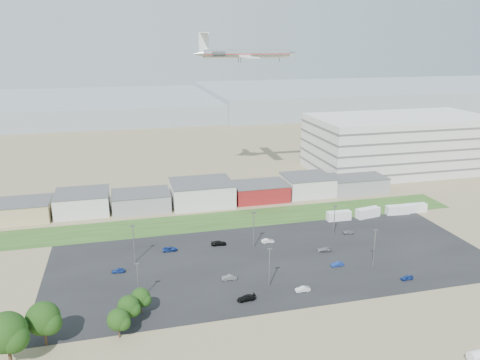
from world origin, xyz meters
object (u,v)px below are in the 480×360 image
object	(u,v)px
parked_car_3	(246,298)
parked_car_8	(348,232)
parked_car_11	(268,241)
parked_car_12	(324,250)
parked_car_10	(117,315)
storage_tank_nw	(479,355)
parked_car_1	(337,264)
parked_car_9	(170,249)
parked_car_13	(303,289)
parked_car_5	(118,270)
parked_car_6	(219,243)
tree_far_left	(7,336)
airliner	(247,54)
box_trailer_a	(339,216)
parked_car_2	(407,278)
parked_car_4	(229,277)

from	to	relation	value
parked_car_3	parked_car_8	size ratio (longest dim) A/B	1.34
parked_car_11	parked_car_12	xyz separation A→B (m)	(13.72, -9.64, -0.04)
parked_car_10	storage_tank_nw	bearing A→B (deg)	-123.55
parked_car_1	parked_car_9	xyz separation A→B (m)	(-42.35, 20.43, -0.00)
parked_car_8	parked_car_13	distance (m)	39.41
parked_car_5	parked_car_11	xyz separation A→B (m)	(43.25, 8.17, 0.05)
parked_car_3	parked_car_6	world-z (taller)	parked_car_6
tree_far_left	parked_car_8	xyz separation A→B (m)	(89.03, 40.47, -5.51)
airliner	parked_car_1	distance (m)	97.99
box_trailer_a	parked_car_3	distance (m)	59.70
tree_far_left	parked_car_10	xyz separation A→B (m)	(19.21, 11.18, -5.51)
tree_far_left	parked_car_9	world-z (taller)	tree_far_left
box_trailer_a	parked_car_6	bearing A→B (deg)	-165.67
parked_car_9	parked_car_11	bearing A→B (deg)	-92.43
parked_car_5	parked_car_8	size ratio (longest dim) A/B	1.03
parked_car_1	parked_car_12	world-z (taller)	parked_car_1
tree_far_left	parked_car_3	bearing A→B (deg)	12.62
parked_car_9	parked_car_2	bearing A→B (deg)	-118.69
airliner	parked_car_10	xyz separation A→B (m)	(-53.95, -93.12, -52.24)
box_trailer_a	parked_car_10	world-z (taller)	box_trailer_a
parked_car_4	parked_car_12	distance (m)	31.27
parked_car_10	parked_car_9	bearing A→B (deg)	-33.31
parked_car_3	parked_car_10	distance (m)	29.00
parked_car_11	parked_car_12	distance (m)	16.77
parked_car_2	parked_car_5	world-z (taller)	parked_car_5
parked_car_5	tree_far_left	bearing A→B (deg)	-25.96
storage_tank_nw	parked_car_11	size ratio (longest dim) A/B	1.11
parked_car_8	parked_car_10	size ratio (longest dim) A/B	0.86
storage_tank_nw	parked_car_11	world-z (taller)	storage_tank_nw
storage_tank_nw	parked_car_12	bearing A→B (deg)	99.43
airliner	parked_car_1	size ratio (longest dim) A/B	12.00
parked_car_12	parked_car_13	size ratio (longest dim) A/B	1.11
parked_car_1	parked_car_2	distance (m)	17.64
tree_far_left	parked_car_13	bearing A→B (deg)	10.37
parked_car_13	parked_car_5	bearing A→B (deg)	-113.73
parked_car_2	parked_car_4	distance (m)	44.74
parked_car_11	storage_tank_nw	bearing A→B (deg)	-159.55
parked_car_8	parked_car_11	xyz separation A→B (m)	(-26.30, -0.16, 0.07)
parked_car_6	parked_car_10	xyz separation A→B (m)	(-29.01, -31.10, -0.11)
parked_car_11	parked_car_13	world-z (taller)	parked_car_11
parked_car_6	parked_car_9	bearing A→B (deg)	94.86
parked_car_1	parked_car_6	xyz separation A→B (m)	(-28.00, 20.85, 0.07)
parked_car_4	parked_car_11	distance (m)	24.88
parked_car_13	airliner	bearing A→B (deg)	175.43
parked_car_4	parked_car_1	bearing A→B (deg)	94.24
parked_car_13	parked_car_6	bearing A→B (deg)	-153.30
parked_car_3	parked_car_10	size ratio (longest dim) A/B	1.15
parked_car_2	parked_car_9	bearing A→B (deg)	-122.60
parked_car_10	parked_car_13	distance (m)	43.18
tree_far_left	parked_car_4	world-z (taller)	tree_far_left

